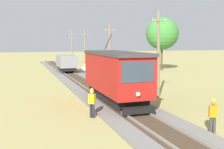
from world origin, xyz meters
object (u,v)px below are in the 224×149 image
utility_pole_far (85,49)px  tree_right_near (162,34)px  utility_pole_near_tram (158,53)px  freight_car (66,63)px  utility_pole_distant (72,47)px  second_worker (92,102)px  gravel_pile (86,66)px  utility_pole_mid (110,50)px  red_tram (115,74)px  track_worker (213,114)px

utility_pole_far → tree_right_near: tree_right_near is taller
utility_pole_near_tram → tree_right_near: 22.13m
freight_car → tree_right_near: 15.82m
utility_pole_distant → tree_right_near: tree_right_near is taller
second_worker → tree_right_near: size_ratio=0.21×
second_worker → gravel_pile: bearing=-149.3°
freight_car → utility_pole_mid: utility_pole_mid is taller
utility_pole_near_tram → gravel_pile: (-0.36, 24.11, -3.09)m
utility_pole_near_tram → utility_pole_far: bearing=90.0°
red_tram → track_worker: (2.31, -7.75, -1.21)m
utility_pole_mid → utility_pole_distant: 25.80m
utility_pole_far → tree_right_near: 13.20m
utility_pole_distant → track_worker: size_ratio=3.92×
freight_car → track_worker: freight_car is taller
freight_car → utility_pole_near_tram: 20.61m
utility_pole_near_tram → red_tram: bearing=-162.4°
freight_car → gravel_pile: size_ratio=2.46×
utility_pole_near_tram → utility_pole_distant: bearing=90.0°
freight_car → track_worker: size_ratio=2.91×
utility_pole_near_tram → second_worker: 8.43m
utility_pole_near_tram → track_worker: 9.65m
utility_pole_far → utility_pole_distant: bearing=90.0°
red_tram → gravel_pile: 25.79m
red_tram → utility_pole_distant: utility_pole_distant is taller
second_worker → tree_right_near: tree_right_near is taller
red_tram → utility_pole_distant: (4.20, 39.65, 1.40)m
utility_pole_near_tram → utility_pole_far: 25.96m
gravel_pile → second_worker: 29.16m
utility_pole_distant → second_worker: 43.26m
utility_pole_mid → utility_pole_far: (-0.00, 13.44, -0.12)m
gravel_pile → second_worker: (-6.37, -28.46, 0.45)m
utility_pole_distant → utility_pole_far: bearing=-90.0°
freight_car → second_worker: 24.55m
red_tram → utility_pole_far: 27.64m
freight_car → second_worker: freight_car is taller
red_tram → utility_pole_near_tram: (4.20, 1.33, 1.43)m
red_tram → utility_pole_far: (4.20, 27.29, 1.19)m
utility_pole_near_tram → track_worker: utility_pole_near_tram is taller
utility_pole_far → utility_pole_mid: bearing=-90.0°
second_worker → tree_right_near: (17.70, 23.42, 4.93)m
utility_pole_distant → gravel_pile: size_ratio=3.30×
utility_pole_far → utility_pole_distant: utility_pole_distant is taller
track_worker → red_tram: bearing=41.8°
gravel_pile → tree_right_near: 13.52m
red_tram → second_worker: red_tram is taller
second_worker → utility_pole_far: bearing=-149.2°
utility_pole_mid → utility_pole_near_tram: bearing=-90.0°
utility_pole_mid → utility_pole_far: bearing=90.0°
red_tram → track_worker: size_ratio=4.79×
utility_pole_mid → second_worker: 18.32m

